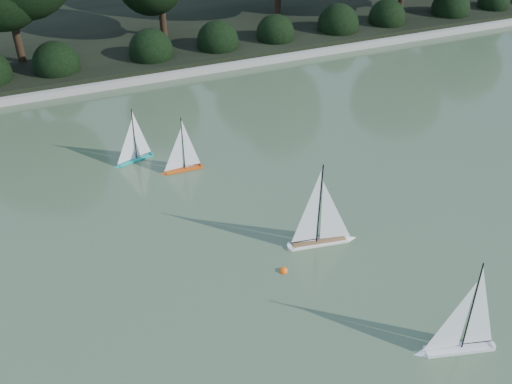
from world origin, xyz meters
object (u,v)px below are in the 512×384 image
sailboat_white_a (455,338)px  race_buoy (283,271)px  sailboat_orange (180,163)px  sailboat_white_b (325,230)px  sailboat_teal (131,153)px

sailboat_white_a → race_buoy: size_ratio=11.08×
sailboat_orange → sailboat_white_a: bearing=-70.7°
sailboat_white_b → sailboat_orange: bearing=116.5°
sailboat_white_a → sailboat_teal: size_ratio=1.25×
sailboat_white_a → sailboat_orange: (-1.98, 5.66, -0.05)m
sailboat_orange → race_buoy: size_ratio=8.63×
sailboat_white_b → sailboat_orange: 3.40m
sailboat_orange → race_buoy: 3.48m
sailboat_white_b → sailboat_white_a: bearing=-80.0°
race_buoy → sailboat_teal: bearing=108.7°
sailboat_teal → race_buoy: size_ratio=8.86×
sailboat_white_b → sailboat_teal: bearing=121.5°
sailboat_white_a → sailboat_teal: bearing=113.4°
sailboat_white_a → race_buoy: 2.64m
sailboat_orange → sailboat_teal: (-0.78, 0.71, 0.00)m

